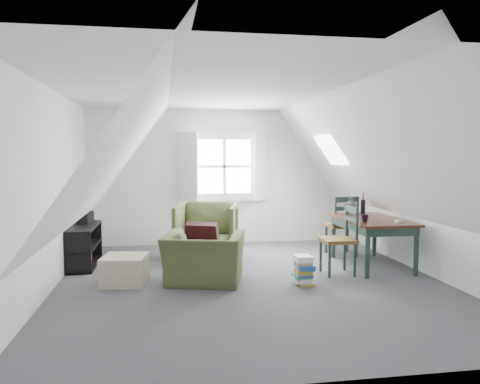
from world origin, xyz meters
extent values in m
plane|color=#46464B|center=(0.00, 0.00, 0.00)|extent=(5.50, 5.50, 0.00)
plane|color=white|center=(0.00, 0.00, 2.50)|extent=(5.50, 5.50, 0.00)
plane|color=silver|center=(0.00, 2.75, 1.25)|extent=(5.00, 0.00, 5.00)
plane|color=silver|center=(0.00, -2.75, 1.25)|extent=(5.00, 0.00, 5.00)
plane|color=silver|center=(-2.50, 0.00, 1.25)|extent=(0.00, 5.50, 5.50)
plane|color=silver|center=(2.50, 0.00, 1.25)|extent=(0.00, 5.50, 5.50)
plane|color=white|center=(-1.55, 0.00, 1.78)|extent=(3.19, 5.50, 4.48)
plane|color=white|center=(1.55, 0.00, 1.78)|extent=(3.19, 5.50, 4.48)
cube|color=white|center=(0.00, 2.73, 1.45)|extent=(1.30, 0.04, 1.30)
cube|color=white|center=(-0.68, 2.57, 1.45)|extent=(0.35, 0.35, 1.25)
cube|color=white|center=(0.68, 2.57, 1.45)|extent=(0.35, 0.35, 1.25)
cube|color=white|center=(0.00, 2.72, 1.45)|extent=(1.00, 0.02, 1.00)
cube|color=white|center=(0.00, 2.70, 1.45)|extent=(1.08, 0.04, 0.05)
cube|color=white|center=(0.00, 2.70, 1.45)|extent=(0.05, 0.04, 1.08)
cube|color=white|center=(1.55, 1.30, 1.75)|extent=(0.35, 0.75, 0.47)
imported|color=#3E4725|center=(-0.62, 0.08, 0.00)|extent=(1.19, 1.10, 0.65)
imported|color=#3E4725|center=(-0.44, 1.57, 0.00)|extent=(1.15, 1.17, 0.89)
cube|color=#370F14|center=(-0.62, 0.23, 0.57)|extent=(0.47, 0.37, 0.43)
cube|color=tan|center=(-1.64, 0.20, 0.18)|extent=(0.62, 0.62, 0.37)
cube|color=#351A12|center=(1.95, 0.58, 0.70)|extent=(0.87, 1.44, 0.04)
cube|color=#20362F|center=(1.95, 0.58, 0.63)|extent=(0.77, 1.35, 0.12)
cylinder|color=#20362F|center=(1.59, -0.06, 0.34)|extent=(0.07, 0.07, 0.68)
cylinder|color=#20362F|center=(2.30, -0.06, 0.34)|extent=(0.07, 0.07, 0.68)
cylinder|color=#20362F|center=(1.59, 1.22, 0.34)|extent=(0.07, 0.07, 0.68)
cylinder|color=#20362F|center=(2.30, 1.22, 0.34)|extent=(0.07, 0.07, 0.68)
sphere|color=silver|center=(1.80, 1.03, 0.84)|extent=(0.22, 0.22, 0.22)
cylinder|color=silver|center=(1.80, 1.03, 0.98)|extent=(0.07, 0.07, 0.12)
cylinder|color=black|center=(2.05, 1.13, 0.83)|extent=(0.07, 0.07, 0.23)
cylinder|color=#3F2D1E|center=(2.05, 1.13, 1.08)|extent=(0.03, 0.05, 0.41)
cylinder|color=#3F2D1E|center=(2.06, 1.14, 1.08)|extent=(0.04, 0.06, 0.40)
cylinder|color=#3F2D1E|center=(2.04, 1.12, 1.08)|extent=(0.05, 0.07, 0.40)
imported|color=black|center=(1.70, 0.28, 0.72)|extent=(0.14, 0.14, 0.10)
cube|color=white|center=(2.15, 0.13, 0.74)|extent=(0.11, 0.08, 0.04)
cube|color=brown|center=(1.79, 1.40, 0.50)|extent=(0.47, 0.47, 0.06)
cylinder|color=#20362F|center=(1.98, 1.59, 0.24)|extent=(0.04, 0.04, 0.48)
cylinder|color=#20362F|center=(1.98, 1.21, 0.24)|extent=(0.04, 0.04, 0.48)
cylinder|color=#20362F|center=(1.60, 1.59, 0.24)|extent=(0.04, 0.04, 0.48)
cylinder|color=#20362F|center=(1.60, 1.21, 0.24)|extent=(0.04, 0.04, 0.48)
cylinder|color=#20362F|center=(1.98, 1.18, 0.75)|extent=(0.04, 0.04, 0.50)
cylinder|color=#20362F|center=(1.60, 1.18, 0.75)|extent=(0.04, 0.04, 0.50)
cube|color=#20362F|center=(1.79, 1.18, 0.95)|extent=(0.38, 0.03, 0.09)
cube|color=#20362F|center=(1.79, 1.18, 0.80)|extent=(0.38, 0.03, 0.07)
cube|color=brown|center=(1.27, 0.22, 0.48)|extent=(0.45, 0.45, 0.05)
cylinder|color=#20362F|center=(1.09, 0.40, 0.23)|extent=(0.04, 0.04, 0.46)
cylinder|color=#20362F|center=(1.45, 0.40, 0.23)|extent=(0.04, 0.04, 0.46)
cylinder|color=#20362F|center=(1.09, 0.04, 0.23)|extent=(0.04, 0.04, 0.46)
cylinder|color=#20362F|center=(1.45, 0.04, 0.23)|extent=(0.04, 0.04, 0.46)
cylinder|color=#20362F|center=(1.48, 0.40, 0.72)|extent=(0.04, 0.04, 0.48)
cylinder|color=#20362F|center=(1.48, 0.04, 0.72)|extent=(0.04, 0.04, 0.48)
cube|color=#20362F|center=(1.48, 0.22, 0.91)|extent=(0.03, 0.36, 0.09)
cube|color=#20362F|center=(1.48, 0.22, 0.77)|extent=(0.03, 0.36, 0.06)
cube|color=black|center=(-2.33, 1.34, 0.01)|extent=(0.39, 1.18, 0.03)
cube|color=black|center=(-2.33, 1.34, 0.30)|extent=(0.39, 1.18, 0.03)
cube|color=black|center=(-2.33, 1.34, 0.59)|extent=(0.39, 1.18, 0.03)
cube|color=black|center=(-2.33, 0.76, 0.30)|extent=(0.39, 0.03, 0.59)
cube|color=black|center=(-2.33, 1.91, 0.30)|extent=(0.39, 0.03, 0.59)
cube|color=#264C99|center=(-2.33, 0.99, 0.12)|extent=(0.18, 0.20, 0.22)
cube|color=red|center=(-2.33, 1.43, 0.12)|extent=(0.18, 0.24, 0.22)
cube|color=white|center=(-2.33, 1.14, 0.41)|extent=(0.18, 0.22, 0.20)
cube|color=black|center=(-2.33, 1.59, 0.69)|extent=(0.24, 0.29, 0.20)
cube|color=#B29933|center=(0.67, -0.21, 0.02)|extent=(0.20, 0.26, 0.03)
cube|color=white|center=(0.64, -0.20, 0.05)|extent=(0.25, 0.28, 0.03)
cube|color=white|center=(0.68, -0.22, 0.08)|extent=(0.21, 0.28, 0.03)
cube|color=#337F4C|center=(0.63, -0.21, 0.11)|extent=(0.21, 0.26, 0.03)
cube|color=#264C99|center=(0.65, -0.23, 0.13)|extent=(0.23, 0.29, 0.02)
cube|color=#B29933|center=(0.65, -0.21, 0.16)|extent=(0.20, 0.26, 0.02)
cube|color=#B29933|center=(0.66, -0.19, 0.19)|extent=(0.23, 0.29, 0.03)
cube|color=#264C99|center=(0.68, -0.23, 0.22)|extent=(0.23, 0.30, 0.03)
cube|color=#264C99|center=(0.66, -0.23, 0.25)|extent=(0.23, 0.29, 0.03)
cube|color=#B29933|center=(0.65, -0.18, 0.29)|extent=(0.21, 0.27, 0.03)
cube|color=white|center=(0.64, -0.19, 0.32)|extent=(0.22, 0.25, 0.04)
cube|color=white|center=(0.65, -0.19, 0.36)|extent=(0.22, 0.26, 0.03)
camera|label=1|loc=(-1.12, -5.93, 1.69)|focal=35.00mm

